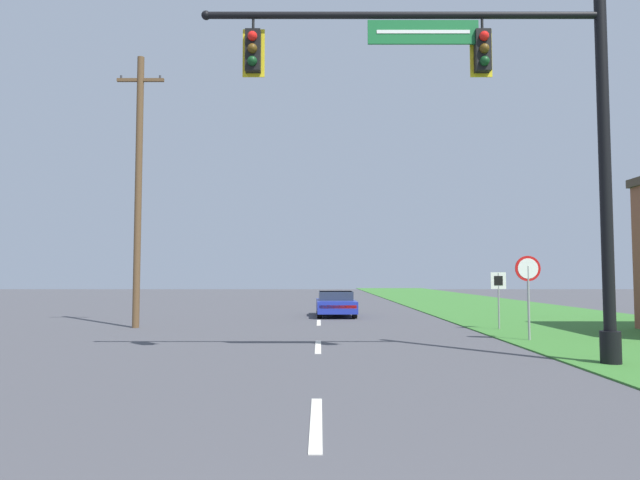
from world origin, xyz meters
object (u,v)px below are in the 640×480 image
at_px(signal_mast, 509,125).
at_px(stop_sign, 529,279).
at_px(car_ahead, 337,304).
at_px(utility_pole_near, 139,186).
at_px(route_sign_post, 499,287).

xyz_separation_m(signal_mast, stop_sign, (2.02, 4.53, -3.46)).
bearing_deg(car_ahead, utility_pole_near, -141.56).
height_order(route_sign_post, utility_pole_near, utility_pole_near).
bearing_deg(car_ahead, stop_sign, -62.41).
height_order(car_ahead, stop_sign, stop_sign).
bearing_deg(signal_mast, car_ahead, 102.97).
relative_size(car_ahead, stop_sign, 1.69).
distance_m(stop_sign, route_sign_post, 3.51).
distance_m(signal_mast, car_ahead, 16.11).
height_order(signal_mast, car_ahead, signal_mast).
height_order(stop_sign, utility_pole_near, utility_pole_near).
distance_m(car_ahead, route_sign_post, 9.05).
bearing_deg(route_sign_post, stop_sign, -93.24).
bearing_deg(stop_sign, utility_pole_near, 161.51).
relative_size(signal_mast, stop_sign, 3.70).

